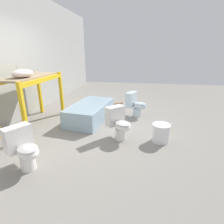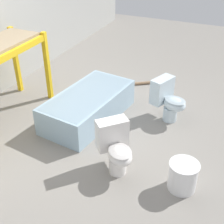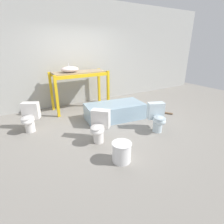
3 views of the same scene
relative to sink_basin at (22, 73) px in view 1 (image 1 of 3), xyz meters
The scene contains 10 objects.
ground_plane 1.76m from the sink_basin, 66.80° to the right, with size 12.00×12.00×0.00m, color gray.
warehouse_wall_rear 0.91m from the sink_basin, 53.31° to the left, with size 10.80×0.08×3.20m.
shelving_rack 0.42m from the sink_basin, 10.59° to the left, with size 1.65×0.71×1.15m.
sink_basin is the anchor object (origin of this frame).
bathtub_main 1.71m from the sink_basin, 56.29° to the right, with size 1.61×0.95×0.42m.
toilet_near 2.19m from the sink_basin, 93.08° to the right, with size 0.59×0.59×0.64m.
toilet_far 1.73m from the sink_basin, 148.81° to the right, with size 0.52×0.60×0.64m.
toilet_extra 2.73m from the sink_basin, 61.07° to the right, with size 0.49×0.59×0.64m.
bucket_white 3.01m from the sink_basin, 91.92° to the right, with size 0.34×0.34×0.35m.
loose_pipe 2.90m from the sink_basin, 35.13° to the right, with size 0.41×0.57×0.05m.
Camera 1 is at (-3.73, -1.26, 1.65)m, focal length 28.00 mm.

